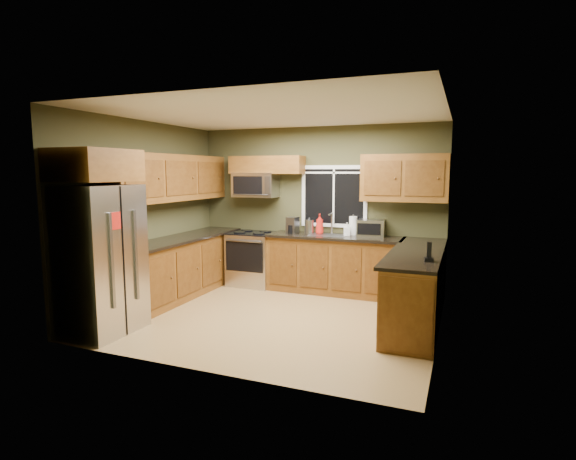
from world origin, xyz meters
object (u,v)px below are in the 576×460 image
Objects in this scene: refrigerator at (100,260)px; soap_bottle_b at (347,229)px; range at (253,258)px; paper_towel_roll at (353,226)px; microwave at (256,185)px; coffee_maker at (292,226)px; cordless_phone at (429,256)px; toaster_oven at (371,228)px; soap_bottle_a at (320,224)px; kettle at (309,226)px.

refrigerator is 8.63× the size of soap_bottle_b.
paper_towel_roll is at bearing 7.03° from range.
refrigerator is 3.68m from soap_bottle_b.
range is at bearing -89.98° from microwave.
coffee_maker is at bearing -8.42° from microwave.
microwave reaches higher than refrigerator.
soap_bottle_b is 0.93× the size of cordless_phone.
cordless_phone reaches higher than soap_bottle_b.
coffee_maker is (-1.29, -0.12, -0.01)m from toaster_oven.
cordless_phone is (2.30, -1.64, -0.06)m from coffee_maker.
refrigerator is at bearing -122.79° from soap_bottle_a.
microwave is 2.12m from toaster_oven.
soap_bottle_a is at bearing 5.65° from range.
paper_towel_roll is at bearing 2.49° from microwave.
soap_bottle_b is (0.92, 0.05, -0.02)m from coffee_maker.
microwave reaches higher than soap_bottle_b.
soap_bottle_a reaches higher than coffee_maker.
range is at bearing -172.97° from paper_towel_roll.
toaster_oven is 2.15× the size of soap_bottle_b.
cordless_phone is at bearing -42.94° from soap_bottle_a.
coffee_maker is 0.81× the size of paper_towel_roll.
paper_towel_roll reaches higher than coffee_maker.
microwave is 3.64× the size of soap_bottle_b.
paper_towel_roll reaches higher than soap_bottle_b.
microwave is at bearing 177.26° from kettle.
kettle is at bearing -176.70° from toaster_oven.
paper_towel_roll is (1.71, 0.21, 0.62)m from range.
paper_towel_roll reaches higher than kettle.
cordless_phone is at bearing -39.99° from kettle.
range is at bearing 76.03° from refrigerator.
coffee_maker is at bearing -174.78° from toaster_oven.
range is 2.83× the size of soap_bottle_a.
range is at bearing -177.70° from coffee_maker.
paper_towel_roll is 1.59× the size of soap_bottle_b.
range is 1.83m from paper_towel_roll.
toaster_oven is 1.29m from coffee_maker.
refrigerator reaches higher than soap_bottle_a.
toaster_oven is at bearing 4.17° from range.
toaster_oven is at bearing 2.11° from soap_bottle_a.
kettle is 0.18m from soap_bottle_a.
toaster_oven is at bearing 0.30° from microwave.
paper_towel_roll is at bearing 9.80° from kettle.
range is 1.34m from soap_bottle_a.
soap_bottle_b is (0.47, -0.04, -0.06)m from soap_bottle_a.
paper_towel_roll is at bearing 51.20° from refrigerator.
microwave is 0.99m from coffee_maker.
refrigerator reaches higher than soap_bottle_b.
microwave is 3.56m from cordless_phone.
soap_bottle_b is at bearing -4.54° from soap_bottle_a.
coffee_maker is at bearing 2.30° from range.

